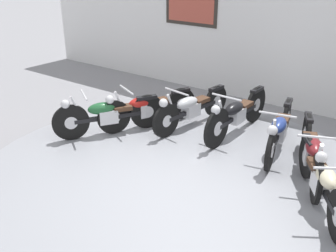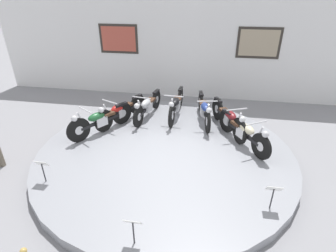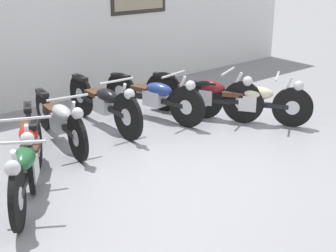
{
  "view_description": "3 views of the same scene",
  "coord_description": "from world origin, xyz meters",
  "px_view_note": "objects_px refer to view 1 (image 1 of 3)",
  "views": [
    {
      "loc": [
        2.68,
        -3.93,
        3.18
      ],
      "look_at": [
        -0.26,
        0.14,
        0.9
      ],
      "focal_mm": 42.0,
      "sensor_mm": 36.0,
      "label": 1
    },
    {
      "loc": [
        0.95,
        -5.19,
        3.6
      ],
      "look_at": [
        0.01,
        0.34,
        0.65
      ],
      "focal_mm": 28.0,
      "sensor_mm": 36.0,
      "label": 2
    },
    {
      "loc": [
        -3.63,
        -3.83,
        2.64
      ],
      "look_at": [
        -0.07,
        0.27,
        0.66
      ],
      "focal_mm": 50.0,
      "sensor_mm": 36.0,
      "label": 3
    }
  ],
  "objects_px": {
    "motorcycle_blue": "(279,129)",
    "motorcycle_cream": "(323,180)",
    "motorcycle_green": "(108,114)",
    "motorcycle_red": "(147,107)",
    "motorcycle_maroon": "(312,151)",
    "motorcycle_black": "(237,113)",
    "motorcycle_silver": "(191,107)"
  },
  "relations": [
    {
      "from": "motorcycle_green",
      "to": "motorcycle_silver",
      "type": "relative_size",
      "value": 0.87
    },
    {
      "from": "motorcycle_blue",
      "to": "motorcycle_cream",
      "type": "bearing_deg",
      "value": -48.33
    },
    {
      "from": "motorcycle_black",
      "to": "motorcycle_cream",
      "type": "bearing_deg",
      "value": -35.14
    },
    {
      "from": "motorcycle_black",
      "to": "motorcycle_cream",
      "type": "height_order",
      "value": "motorcycle_black"
    },
    {
      "from": "motorcycle_red",
      "to": "motorcycle_blue",
      "type": "relative_size",
      "value": 0.92
    },
    {
      "from": "motorcycle_green",
      "to": "motorcycle_black",
      "type": "distance_m",
      "value": 2.22
    },
    {
      "from": "motorcycle_green",
      "to": "motorcycle_red",
      "type": "bearing_deg",
      "value": 62.74
    },
    {
      "from": "motorcycle_cream",
      "to": "motorcycle_maroon",
      "type": "bearing_deg",
      "value": 117.3
    },
    {
      "from": "motorcycle_red",
      "to": "motorcycle_silver",
      "type": "xyz_separation_m",
      "value": [
        0.65,
        0.46,
        -0.0
      ]
    },
    {
      "from": "motorcycle_silver",
      "to": "motorcycle_cream",
      "type": "distance_m",
      "value": 2.87
    },
    {
      "from": "motorcycle_cream",
      "to": "motorcycle_silver",
      "type": "bearing_deg",
      "value": 157.2
    },
    {
      "from": "motorcycle_silver",
      "to": "motorcycle_maroon",
      "type": "relative_size",
      "value": 1.04
    },
    {
      "from": "motorcycle_red",
      "to": "motorcycle_blue",
      "type": "xyz_separation_m",
      "value": [
        2.31,
        0.46,
        0.01
      ]
    },
    {
      "from": "motorcycle_green",
      "to": "motorcycle_cream",
      "type": "bearing_deg",
      "value": -0.02
    },
    {
      "from": "motorcycle_silver",
      "to": "motorcycle_maroon",
      "type": "xyz_separation_m",
      "value": [
        2.3,
        -0.45,
        0.02
      ]
    },
    {
      "from": "motorcycle_red",
      "to": "motorcycle_maroon",
      "type": "xyz_separation_m",
      "value": [
        2.96,
        0.0,
        0.02
      ]
    },
    {
      "from": "motorcycle_green",
      "to": "motorcycle_blue",
      "type": "xyz_separation_m",
      "value": [
        2.64,
        1.11,
        0.0
      ]
    },
    {
      "from": "motorcycle_blue",
      "to": "motorcycle_red",
      "type": "bearing_deg",
      "value": -168.76
    },
    {
      "from": "motorcycle_silver",
      "to": "motorcycle_black",
      "type": "distance_m",
      "value": 0.84
    },
    {
      "from": "motorcycle_red",
      "to": "motorcycle_black",
      "type": "distance_m",
      "value": 1.61
    },
    {
      "from": "motorcycle_green",
      "to": "motorcycle_blue",
      "type": "relative_size",
      "value": 0.86
    },
    {
      "from": "motorcycle_maroon",
      "to": "motorcycle_cream",
      "type": "xyz_separation_m",
      "value": [
        0.34,
        -0.66,
        -0.02
      ]
    },
    {
      "from": "motorcycle_green",
      "to": "motorcycle_maroon",
      "type": "xyz_separation_m",
      "value": [
        3.29,
        0.65,
        0.01
      ]
    },
    {
      "from": "motorcycle_green",
      "to": "motorcycle_cream",
      "type": "relative_size",
      "value": 1.0
    },
    {
      "from": "motorcycle_red",
      "to": "motorcycle_blue",
      "type": "distance_m",
      "value": 2.35
    },
    {
      "from": "motorcycle_red",
      "to": "motorcycle_silver",
      "type": "relative_size",
      "value": 0.93
    },
    {
      "from": "motorcycle_maroon",
      "to": "motorcycle_black",
      "type": "bearing_deg",
      "value": 157.15
    },
    {
      "from": "motorcycle_black",
      "to": "motorcycle_cream",
      "type": "xyz_separation_m",
      "value": [
        1.82,
        -1.28,
        -0.03
      ]
    },
    {
      "from": "motorcycle_silver",
      "to": "motorcycle_blue",
      "type": "bearing_deg",
      "value": 0.07
    },
    {
      "from": "motorcycle_green",
      "to": "motorcycle_maroon",
      "type": "relative_size",
      "value": 0.9
    },
    {
      "from": "motorcycle_green",
      "to": "motorcycle_cream",
      "type": "xyz_separation_m",
      "value": [
        3.63,
        -0.0,
        -0.01
      ]
    },
    {
      "from": "motorcycle_green",
      "to": "motorcycle_cream",
      "type": "height_order",
      "value": "motorcycle_green"
    }
  ]
}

